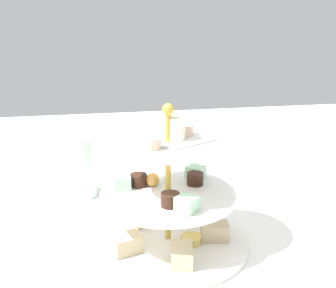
{
  "coord_description": "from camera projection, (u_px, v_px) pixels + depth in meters",
  "views": [
    {
      "loc": [
        -0.13,
        -0.61,
        0.36
      ],
      "look_at": [
        0.0,
        0.0,
        0.18
      ],
      "focal_mm": 41.48,
      "sensor_mm": 36.0,
      "label": 1
    }
  ],
  "objects": [
    {
      "name": "tiered_serving_stand",
      "position": [
        168.0,
        205.0,
        0.68
      ],
      "size": [
        0.29,
        0.29,
        0.25
      ],
      "color": "white",
      "rests_on": "ground_plane"
    },
    {
      "name": "ground_plane",
      "position": [
        168.0,
        243.0,
        0.7
      ],
      "size": [
        2.4,
        2.4,
        0.0
      ],
      "primitive_type": "plane",
      "color": "white"
    },
    {
      "name": "water_glass_tall_right",
      "position": [
        82.0,
        167.0,
        0.88
      ],
      "size": [
        0.07,
        0.07,
        0.14
      ],
      "primitive_type": "cylinder",
      "color": "silver",
      "rests_on": "ground_plane"
    },
    {
      "name": "butter_knife_left",
      "position": [
        252.0,
        185.0,
        0.95
      ],
      "size": [
        0.13,
        0.13,
        0.0
      ],
      "primitive_type": "cube",
      "rotation": [
        0.0,
        0.0,
        2.36
      ],
      "color": "silver",
      "rests_on": "ground_plane"
    }
  ]
}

